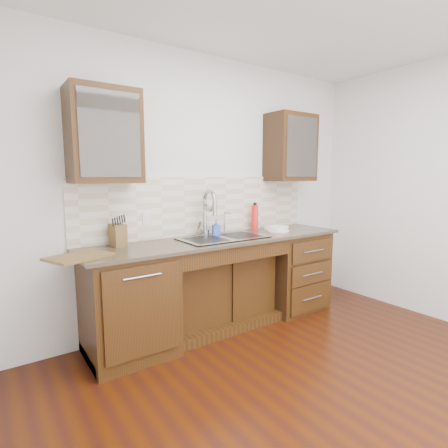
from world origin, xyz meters
TOP-DOWN VIEW (x-y plane):
  - ground at (0.00, 0.00)m, footprint 4.00×3.50m
  - wall_back at (0.00, 1.80)m, footprint 4.00×0.10m
  - base_cabinet_left at (-0.95, 1.44)m, footprint 0.70×0.62m
  - base_cabinet_center at (0.00, 1.53)m, footprint 1.20×0.44m
  - base_cabinet_right at (0.95, 1.44)m, footprint 0.70×0.62m
  - countertop at (0.00, 1.43)m, footprint 2.70×0.65m
  - backsplash at (0.00, 1.74)m, footprint 2.70×0.02m
  - sink at (0.00, 1.41)m, footprint 0.84×0.46m
  - faucet at (-0.07, 1.64)m, footprint 0.04×0.04m
  - filter_tap at (0.18, 1.65)m, footprint 0.02×0.02m
  - upper_cabinet_left at (-1.05, 1.58)m, footprint 0.55×0.34m
  - upper_cabinet_right at (1.05, 1.58)m, footprint 0.55×0.34m
  - outlet_left at (-0.65, 1.73)m, footprint 0.08×0.01m
  - outlet_right at (0.65, 1.73)m, footprint 0.08×0.01m
  - soap_bottle at (0.03, 1.58)m, footprint 0.09×0.09m
  - water_bottle at (0.58, 1.63)m, footprint 0.08×0.08m
  - plate at (0.72, 1.41)m, footprint 0.31×0.31m
  - dish_towel at (0.75, 1.47)m, footprint 0.25×0.20m
  - knife_block at (-0.96, 1.62)m, footprint 0.12×0.18m
  - cutting_board at (-1.34, 1.34)m, footprint 0.50×0.43m
  - cup_left_a at (-1.16, 1.58)m, footprint 0.11×0.11m
  - cup_left_b at (-1.00, 1.58)m, footprint 0.10×0.10m
  - cup_right_a at (0.98, 1.58)m, footprint 0.12×0.12m
  - cup_right_b at (1.14, 1.58)m, footprint 0.11×0.11m

SIDE VIEW (x-z plane):
  - ground at x=0.00m, z-range -0.10..0.00m
  - base_cabinet_center at x=0.00m, z-range 0.00..0.70m
  - base_cabinet_left at x=-0.95m, z-range 0.00..0.88m
  - base_cabinet_right at x=0.95m, z-range 0.00..0.88m
  - sink at x=0.00m, z-range 0.73..0.92m
  - countertop at x=0.00m, z-range 0.88..0.91m
  - plate at x=0.72m, z-range 0.91..0.92m
  - cutting_board at x=-1.34m, z-range 0.91..0.93m
  - dish_towel at x=0.75m, z-range 0.93..0.96m
  - soap_bottle at x=0.03m, z-range 0.91..1.07m
  - knife_block at x=-0.96m, z-range 0.91..1.10m
  - filter_tap at x=0.18m, z-range 0.91..1.15m
  - water_bottle at x=0.58m, z-range 0.91..1.19m
  - faucet at x=-0.07m, z-range 0.91..1.31m
  - outlet_left at x=-0.65m, z-range 1.06..1.18m
  - outlet_right at x=0.65m, z-range 1.06..1.18m
  - backsplash at x=0.00m, z-range 0.91..1.50m
  - wall_back at x=0.00m, z-range 0.00..2.70m
  - cup_left_a at x=-1.16m, z-range 1.72..1.81m
  - cup_left_b at x=-1.00m, z-range 1.72..1.81m
  - cup_right_a at x=0.98m, z-range 1.72..1.82m
  - cup_right_b at x=1.14m, z-range 1.72..1.83m
  - upper_cabinet_left at x=-1.05m, z-range 1.45..2.20m
  - upper_cabinet_right at x=1.05m, z-range 1.45..2.20m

